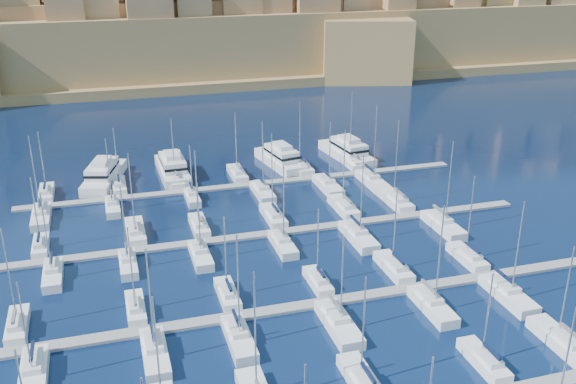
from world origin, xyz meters
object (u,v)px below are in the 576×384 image
object	(u,v)px
motor_yacht_d	(347,151)
motor_yacht_a	(103,174)
sailboat_4	(484,361)
motor_yacht_b	(173,168)
motor_yacht_c	(281,158)

from	to	relation	value
motor_yacht_d	motor_yacht_a	bearing A→B (deg)	-179.87
motor_yacht_a	sailboat_4	bearing A→B (deg)	-61.46
sailboat_4	motor_yacht_b	world-z (taller)	sailboat_4
sailboat_4	motor_yacht_d	size ratio (longest dim) A/B	0.67
motor_yacht_a	motor_yacht_d	bearing A→B (deg)	0.13
motor_yacht_c	motor_yacht_d	distance (m)	14.94
motor_yacht_c	motor_yacht_a	bearing A→B (deg)	179.27
sailboat_4	motor_yacht_a	xyz separation A→B (m)	(-38.50, 70.78, 1.01)
motor_yacht_a	motor_yacht_b	xyz separation A→B (m)	(13.19, -0.03, 0.00)
sailboat_4	motor_yacht_a	world-z (taller)	sailboat_4
motor_yacht_b	motor_yacht_d	size ratio (longest dim) A/B	0.96
sailboat_4	motor_yacht_d	distance (m)	71.87
motor_yacht_d	motor_yacht_c	bearing A→B (deg)	-177.82
motor_yacht_c	motor_yacht_d	world-z (taller)	same
motor_yacht_b	motor_yacht_c	distance (m)	22.11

